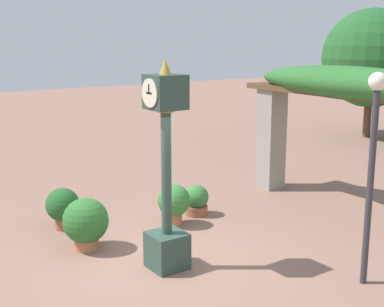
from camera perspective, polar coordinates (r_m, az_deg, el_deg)
ground_plane at (r=9.22m, az=-3.66°, el=-11.40°), size 60.00×60.00×0.00m
pedestal_clock at (r=8.47m, az=-2.78°, el=-2.66°), size 0.57×0.58×3.38m
pergola at (r=11.63m, az=16.29°, el=5.31°), size 5.67×1.13×3.12m
potted_plant_near_left at (r=10.80m, az=-13.64°, el=-5.47°), size 0.66×0.66×0.83m
potted_plant_near_right at (r=9.70m, az=-11.27°, el=-7.21°), size 0.81×0.81×0.94m
potted_plant_far_left at (r=11.35m, az=0.49°, el=-5.01°), size 0.51×0.51×0.65m
potted_plant_far_right at (r=10.70m, az=-1.94°, el=-5.20°), size 0.65×0.65×0.85m
lamp_post at (r=8.22m, az=18.74°, el=0.55°), size 0.27×0.27×3.23m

